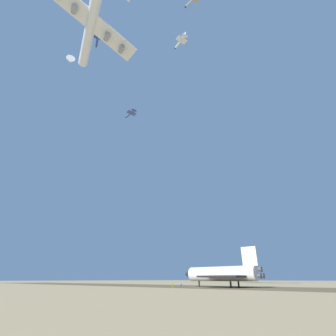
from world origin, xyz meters
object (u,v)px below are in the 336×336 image
Objects in this scene: space_shuttle at (220,274)px; ground_crew_near_wingtip at (173,285)px; chase_jet_right_wing at (98,38)px; ground_crew_near_nose at (181,285)px; chase_jet_trailing at (130,114)px; chase_jet_lead at (180,41)px; ground_crew_mid_fuselage at (182,285)px; carrier_jet at (92,22)px.

space_shuttle is 21.92m from ground_crew_near_wingtip.
ground_crew_near_nose is at bearing -115.30° from chase_jet_right_wing.
chase_jet_right_wing is 0.98× the size of chase_jet_trailing.
chase_jet_lead is 8.85× the size of ground_crew_mid_fuselage.
ground_crew_mid_fuselage is (-27.55, -47.21, -145.68)m from carrier_jet.
chase_jet_trailing is at bearing 78.90° from ground_crew_mid_fuselage.
ground_crew_near_nose is 3.32m from ground_crew_mid_fuselage.
ground_crew_mid_fuselage is at bearing 173.08° from chase_jet_trailing.
space_shuttle is 22.29× the size of ground_crew_near_nose.
chase_jet_trailing is 8.82× the size of ground_crew_near_wingtip.
chase_jet_lead is 69.50m from chase_jet_trailing.
chase_jet_right_wing is (10.98, -10.08, 5.47)m from carrier_jet.
ground_crew_mid_fuselage and ground_crew_near_wingtip have the same top height.
carrier_jet is 45.44× the size of ground_crew_mid_fuselage.
carrier_jet is (36.89, 63.00, 141.27)m from space_shuttle.
ground_crew_near_nose and ground_crew_near_wingtip have the same top height.
space_shuttle is 2.53× the size of chase_jet_trailing.
ground_crew_near_nose is (-8.97, 16.03, -168.43)m from chase_jet_lead.
ground_crew_near_wingtip is (-34.27, -36.31, -151.15)m from chase_jet_right_wing.
chase_jet_lead is 169.43m from ground_crew_near_nose.
ground_crew_near_nose is at bearing -20.35° from ground_crew_near_wingtip.
chase_jet_right_wing reaches higher than ground_crew_mid_fuselage.
carrier_jet is 5.25× the size of chase_jet_right_wing.
chase_jet_lead is 62.05m from chase_jet_right_wing.
ground_crew_near_wingtip is (-23.29, -46.38, -145.68)m from carrier_jet.
chase_jet_lead is 1.02× the size of chase_jet_right_wing.
carrier_jet is at bearing 151.76° from ground_crew_mid_fuselage.
carrier_jet is 5.13× the size of chase_jet_lead.
ground_crew_near_nose is 6.53m from ground_crew_near_wingtip.
space_shuttle reaches higher than ground_crew_near_wingtip.
chase_jet_trailing is (38.55, -62.63, -13.68)m from carrier_jet.
ground_crew_near_wingtip is (-2.69, 14.23, -168.43)m from chase_jet_lead.
chase_jet_trailing is at bearing -1.68° from space_shuttle.
chase_jet_right_wing reaches higher than chase_jet_trailing.
ground_crew_mid_fuselage is at bearing 42.94° from ground_crew_near_nose.
chase_jet_trailing is at bearing 12.15° from chase_jet_lead.
chase_jet_lead reaches higher than chase_jet_trailing.
chase_jet_lead is at bearing 96.37° from ground_crew_near_wingtip.
space_shuttle is at bearing -157.59° from chase_jet_lead.
chase_jet_right_wing is at bearing 135.91° from ground_crew_near_nose.
chase_jet_lead is 169.05m from ground_crew_near_wingtip.
chase_jet_lead is 8.85× the size of ground_crew_near_wingtip.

